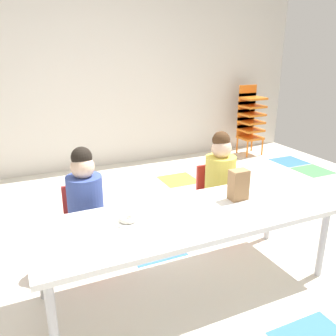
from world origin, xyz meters
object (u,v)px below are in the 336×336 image
at_px(craft_table, 189,221).
at_px(seated_child_near_camera, 85,196).
at_px(paper_bag_brown, 239,185).
at_px(kid_chair_orange_stack, 250,117).
at_px(donut_powdered_on_plate, 128,219).
at_px(seated_child_middle_seat, 220,174).
at_px(paper_plate_near_edge, 128,222).

xyz_separation_m(craft_table, seated_child_near_camera, (-0.55, 0.58, 0.05)).
bearing_deg(paper_bag_brown, kid_chair_orange_stack, 51.42).
height_order(craft_table, donut_powdered_on_plate, donut_powdered_on_plate).
xyz_separation_m(kid_chair_orange_stack, paper_bag_brown, (-1.94, -2.43, 0.08)).
bearing_deg(donut_powdered_on_plate, craft_table, -9.58).
bearing_deg(donut_powdered_on_plate, seated_child_middle_seat, 27.12).
relative_size(seated_child_middle_seat, paper_plate_near_edge, 5.10).
relative_size(seated_child_near_camera, kid_chair_orange_stack, 0.88).
relative_size(seated_child_near_camera, paper_plate_near_edge, 5.10).
height_order(craft_table, seated_child_near_camera, seated_child_near_camera).
relative_size(paper_bag_brown, paper_plate_near_edge, 1.22).
relative_size(craft_table, seated_child_near_camera, 2.20).
bearing_deg(seated_child_near_camera, craft_table, -46.20).
height_order(craft_table, kid_chair_orange_stack, kid_chair_orange_stack).
distance_m(craft_table, seated_child_middle_seat, 0.84).
distance_m(paper_bag_brown, donut_powdered_on_plate, 0.84).
bearing_deg(kid_chair_orange_stack, paper_plate_near_edge, -138.60).
bearing_deg(craft_table, kid_chair_orange_stack, 46.55).
height_order(craft_table, paper_plate_near_edge, paper_plate_near_edge).
distance_m(kid_chair_orange_stack, paper_bag_brown, 3.11).
xyz_separation_m(craft_table, kid_chair_orange_stack, (2.37, 2.51, 0.07)).
relative_size(seated_child_middle_seat, donut_powdered_on_plate, 8.08).
bearing_deg(paper_plate_near_edge, seated_child_near_camera, 107.41).
bearing_deg(kid_chair_orange_stack, seated_child_middle_seat, -132.54).
distance_m(craft_table, kid_chair_orange_stack, 3.45).
bearing_deg(kid_chair_orange_stack, seated_child_near_camera, -146.63).
xyz_separation_m(craft_table, seated_child_middle_seat, (0.60, 0.58, 0.05)).
height_order(paper_bag_brown, paper_plate_near_edge, paper_bag_brown).
height_order(paper_plate_near_edge, donut_powdered_on_plate, donut_powdered_on_plate).
bearing_deg(seated_child_middle_seat, paper_plate_near_edge, -152.88).
distance_m(seated_child_near_camera, paper_bag_brown, 1.12).
xyz_separation_m(kid_chair_orange_stack, donut_powdered_on_plate, (-2.77, -2.44, -0.00)).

